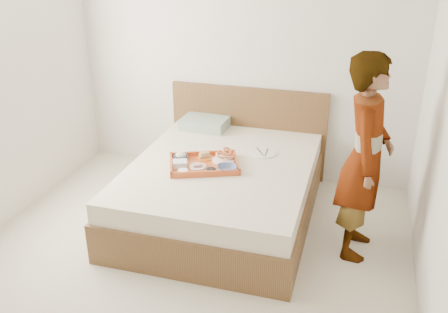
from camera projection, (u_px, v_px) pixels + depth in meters
ground at (174, 280)px, 3.70m from camera, size 3.50×4.00×0.01m
wall_back at (242, 52)px, 4.91m from camera, size 3.50×0.01×2.60m
bed at (222, 190)px, 4.44m from camera, size 1.65×2.00×0.53m
headboard at (248, 131)px, 5.21m from camera, size 1.65×0.06×0.95m
pillow at (205, 123)px, 5.10m from camera, size 0.48×0.34×0.11m
tray at (204, 164)px, 4.27m from camera, size 0.71×0.62×0.05m
prawn_plate at (223, 160)px, 4.35m from camera, size 0.27×0.27×0.01m
navy_bowl_big at (227, 168)px, 4.17m from camera, size 0.22×0.22×0.04m
sauce_dish at (211, 171)px, 4.14m from camera, size 0.11×0.11×0.03m
meat_plate at (198, 167)px, 4.23m from camera, size 0.19×0.19×0.01m
bread_plate at (205, 158)px, 4.40m from camera, size 0.19×0.19×0.01m
salad_bowl at (181, 157)px, 4.37m from camera, size 0.17×0.17×0.04m
plastic_tub at (180, 164)px, 4.23m from camera, size 0.15×0.14×0.05m
cheese_round at (183, 171)px, 4.12m from camera, size 0.11×0.11×0.03m
dinner_plate at (263, 153)px, 4.53m from camera, size 0.30×0.30×0.01m
person at (365, 158)px, 3.74m from camera, size 0.43×0.62×1.64m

